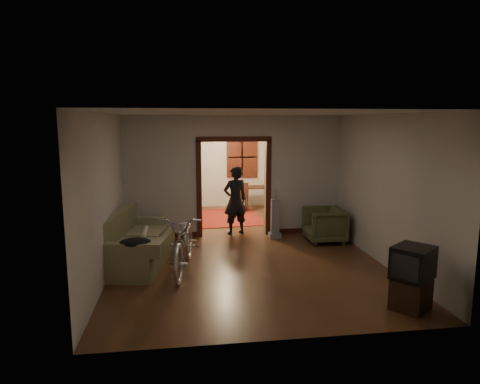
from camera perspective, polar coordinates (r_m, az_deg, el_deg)
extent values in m
cube|color=#3F2314|center=(9.48, -0.25, -6.88)|extent=(5.00, 8.50, 0.01)
cube|color=white|center=(9.11, -0.27, 10.29)|extent=(5.00, 8.50, 0.01)
cube|color=beige|center=(13.39, -2.72, 4.00)|extent=(5.00, 0.02, 2.80)
cube|color=beige|center=(9.20, -15.89, 1.18)|extent=(0.02, 8.50, 2.80)
cube|color=beige|center=(9.84, 14.32, 1.76)|extent=(0.02, 8.50, 2.80)
cube|color=beige|center=(9.93, -0.85, 2.12)|extent=(5.00, 0.14, 2.80)
cube|color=#3F170E|center=(9.97, -0.84, 0.41)|extent=(1.74, 0.20, 2.32)
cube|color=black|center=(13.42, 0.27, 4.66)|extent=(0.98, 0.06, 1.28)
sphere|color=#FFE0A5|center=(11.59, -1.95, 7.87)|extent=(0.24, 0.24, 0.24)
cube|color=silver|center=(10.06, 5.16, 1.31)|extent=(0.08, 0.01, 0.12)
cube|color=#6D6E49|center=(8.26, -13.47, -6.05)|extent=(1.34, 2.29, 0.99)
cylinder|color=beige|center=(8.53, -12.62, -5.28)|extent=(0.10, 0.78, 0.10)
ellipsoid|color=black|center=(7.33, -13.79, -6.53)|extent=(0.51, 0.38, 0.15)
imported|color=silver|center=(7.76, -7.38, -6.52)|extent=(1.00, 2.13, 1.08)
imported|color=#48532F|center=(9.72, 11.19, -4.33)|extent=(0.85, 0.83, 0.77)
cube|color=black|center=(6.72, 21.82, -12.53)|extent=(0.66, 0.66, 0.45)
cube|color=black|center=(6.57, 22.07, -8.71)|extent=(0.72, 0.71, 0.46)
cube|color=gray|center=(9.88, 4.69, -3.53)|extent=(0.29, 0.24, 0.91)
imported|color=black|center=(10.10, -0.64, -1.12)|extent=(0.69, 0.56, 1.63)
cube|color=maroon|center=(12.00, -1.77, -3.36)|extent=(1.98, 2.49, 0.02)
cube|color=#242E1B|center=(13.02, -8.81, 1.88)|extent=(1.09, 0.80, 1.96)
sphere|color=#1E5972|center=(12.94, -8.92, 6.10)|extent=(0.27, 0.27, 0.27)
cube|color=#331B11|center=(13.10, 2.69, -0.78)|extent=(0.95, 0.56, 0.69)
cube|color=#331B11|center=(12.72, 0.10, -0.63)|extent=(0.48, 0.48, 0.89)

